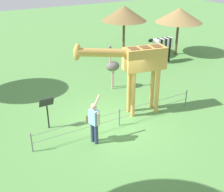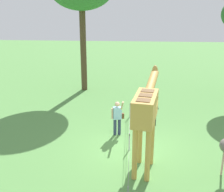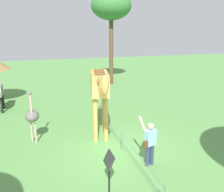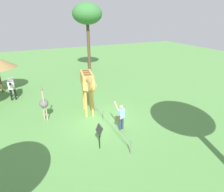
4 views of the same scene
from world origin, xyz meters
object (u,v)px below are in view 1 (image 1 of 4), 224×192
(zebra, at_px, (163,45))
(ostrich, at_px, (113,66))
(giraffe, at_px, (137,63))
(visitor, at_px, (94,121))
(shade_hut_near, at_px, (124,13))
(shade_hut_far, at_px, (179,15))
(info_sign, at_px, (47,106))

(zebra, height_order, ostrich, ostrich)
(giraffe, distance_m, zebra, 7.05)
(visitor, distance_m, shade_hut_near, 10.63)
(visitor, height_order, zebra, visitor)
(shade_hut_near, relative_size, shade_hut_far, 1.06)
(zebra, bearing_deg, giraffe, 42.42)
(shade_hut_far, xyz_separation_m, info_sign, (10.75, 4.93, -1.69))
(giraffe, height_order, info_sign, giraffe)
(giraffe, bearing_deg, shade_hut_near, -118.17)
(ostrich, bearing_deg, zebra, -157.69)
(giraffe, xyz_separation_m, shade_hut_far, (-7.09, -5.60, 0.37))
(visitor, relative_size, shade_hut_near, 0.53)
(giraffe, xyz_separation_m, shade_hut_near, (-3.84, -7.18, 0.53))
(visitor, relative_size, shade_hut_far, 0.56)
(ostrich, xyz_separation_m, shade_hut_near, (-3.38, -4.40, 1.62))
(giraffe, xyz_separation_m, info_sign, (3.65, -0.67, -1.32))
(ostrich, bearing_deg, info_sign, 27.12)
(ostrich, relative_size, shade_hut_far, 0.72)
(giraffe, bearing_deg, info_sign, -10.36)
(giraffe, bearing_deg, zebra, -137.58)
(zebra, xyz_separation_m, info_sign, (8.79, 4.03, -0.21))
(giraffe, height_order, visitor, giraffe)
(shade_hut_near, bearing_deg, visitor, 52.39)
(giraffe, distance_m, info_sign, 3.94)
(zebra, relative_size, shade_hut_near, 0.55)
(zebra, bearing_deg, info_sign, 24.61)
(shade_hut_near, bearing_deg, info_sign, 40.96)
(info_sign, bearing_deg, shade_hut_far, -155.35)
(info_sign, bearing_deg, zebra, -155.39)
(visitor, bearing_deg, shade_hut_near, -127.61)
(visitor, bearing_deg, shade_hut_far, -145.13)
(giraffe, xyz_separation_m, ostrich, (-0.46, -2.78, -1.09))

